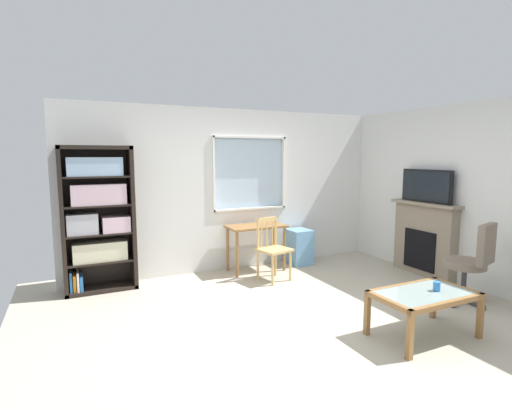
{
  "coord_description": "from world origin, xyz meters",
  "views": [
    {
      "loc": [
        -2.31,
        -3.48,
        1.79
      ],
      "look_at": [
        -0.17,
        0.96,
        1.16
      ],
      "focal_mm": 27.36,
      "sensor_mm": 36.0,
      "label": 1
    }
  ],
  "objects_px": {
    "bookshelf": "(98,215)",
    "office_chair": "(473,259)",
    "tv": "(426,186)",
    "fireplace": "(424,239)",
    "wooden_chair": "(273,248)",
    "sippy_cup": "(437,286)",
    "plastic_drawer_unit": "(299,247)",
    "desk_under_window": "(256,233)",
    "coffee_table": "(424,299)"
  },
  "relations": [
    {
      "from": "coffee_table",
      "to": "fireplace",
      "type": "bearing_deg",
      "value": 41.23
    },
    {
      "from": "desk_under_window",
      "to": "wooden_chair",
      "type": "xyz_separation_m",
      "value": [
        0.02,
        -0.51,
        -0.13
      ]
    },
    {
      "from": "bookshelf",
      "to": "coffee_table",
      "type": "distance_m",
      "value": 4.03
    },
    {
      "from": "tv",
      "to": "office_chair",
      "type": "bearing_deg",
      "value": -110.81
    },
    {
      "from": "plastic_drawer_unit",
      "to": "fireplace",
      "type": "bearing_deg",
      "value": -44.47
    },
    {
      "from": "plastic_drawer_unit",
      "to": "sippy_cup",
      "type": "xyz_separation_m",
      "value": [
        -0.15,
        -2.81,
        0.21
      ]
    },
    {
      "from": "bookshelf",
      "to": "fireplace",
      "type": "relative_size",
      "value": 1.73
    },
    {
      "from": "desk_under_window",
      "to": "plastic_drawer_unit",
      "type": "distance_m",
      "value": 0.87
    },
    {
      "from": "plastic_drawer_unit",
      "to": "sippy_cup",
      "type": "height_order",
      "value": "plastic_drawer_unit"
    },
    {
      "from": "office_chair",
      "to": "bookshelf",
      "type": "bearing_deg",
      "value": 148.21
    },
    {
      "from": "plastic_drawer_unit",
      "to": "office_chair",
      "type": "distance_m",
      "value": 2.61
    },
    {
      "from": "office_chair",
      "to": "wooden_chair",
      "type": "bearing_deg",
      "value": 132.96
    },
    {
      "from": "desk_under_window",
      "to": "bookshelf",
      "type": "bearing_deg",
      "value": 177.28
    },
    {
      "from": "fireplace",
      "to": "tv",
      "type": "relative_size",
      "value": 1.29
    },
    {
      "from": "tv",
      "to": "sippy_cup",
      "type": "relative_size",
      "value": 9.55
    },
    {
      "from": "fireplace",
      "to": "tv",
      "type": "distance_m",
      "value": 0.79
    },
    {
      "from": "bookshelf",
      "to": "desk_under_window",
      "type": "height_order",
      "value": "bookshelf"
    },
    {
      "from": "desk_under_window",
      "to": "coffee_table",
      "type": "distance_m",
      "value": 2.8
    },
    {
      "from": "desk_under_window",
      "to": "coffee_table",
      "type": "bearing_deg",
      "value": -79.25
    },
    {
      "from": "office_chair",
      "to": "fireplace",
      "type": "bearing_deg",
      "value": 68.36
    },
    {
      "from": "plastic_drawer_unit",
      "to": "coffee_table",
      "type": "relative_size",
      "value": 0.58
    },
    {
      "from": "desk_under_window",
      "to": "sippy_cup",
      "type": "distance_m",
      "value": 2.84
    },
    {
      "from": "office_chair",
      "to": "sippy_cup",
      "type": "relative_size",
      "value": 11.11
    },
    {
      "from": "bookshelf",
      "to": "plastic_drawer_unit",
      "type": "relative_size",
      "value": 3.33
    },
    {
      "from": "desk_under_window",
      "to": "wooden_chair",
      "type": "bearing_deg",
      "value": -88.31
    },
    {
      "from": "fireplace",
      "to": "coffee_table",
      "type": "bearing_deg",
      "value": -138.77
    },
    {
      "from": "fireplace",
      "to": "coffee_table",
      "type": "distance_m",
      "value": 2.21
    },
    {
      "from": "bookshelf",
      "to": "desk_under_window",
      "type": "distance_m",
      "value": 2.3
    },
    {
      "from": "bookshelf",
      "to": "tv",
      "type": "bearing_deg",
      "value": -17.53
    },
    {
      "from": "tv",
      "to": "sippy_cup",
      "type": "xyz_separation_m",
      "value": [
        -1.5,
        -1.48,
        -0.84
      ]
    },
    {
      "from": "coffee_table",
      "to": "desk_under_window",
      "type": "bearing_deg",
      "value": 100.75
    },
    {
      "from": "desk_under_window",
      "to": "tv",
      "type": "relative_size",
      "value": 1.05
    },
    {
      "from": "bookshelf",
      "to": "plastic_drawer_unit",
      "type": "distance_m",
      "value": 3.16
    },
    {
      "from": "bookshelf",
      "to": "tv",
      "type": "distance_m",
      "value": 4.65
    },
    {
      "from": "plastic_drawer_unit",
      "to": "fireplace",
      "type": "distance_m",
      "value": 1.93
    },
    {
      "from": "fireplace",
      "to": "tv",
      "type": "xyz_separation_m",
      "value": [
        -0.02,
        0.0,
        0.79
      ]
    },
    {
      "from": "sippy_cup",
      "to": "plastic_drawer_unit",
      "type": "bearing_deg",
      "value": 86.85
    },
    {
      "from": "tv",
      "to": "office_chair",
      "type": "height_order",
      "value": "tv"
    },
    {
      "from": "sippy_cup",
      "to": "office_chair",
      "type": "bearing_deg",
      "value": 19.74
    },
    {
      "from": "office_chair",
      "to": "plastic_drawer_unit",
      "type": "bearing_deg",
      "value": 111.02
    },
    {
      "from": "tv",
      "to": "coffee_table",
      "type": "relative_size",
      "value": 0.86
    },
    {
      "from": "desk_under_window",
      "to": "fireplace",
      "type": "relative_size",
      "value": 0.81
    },
    {
      "from": "wooden_chair",
      "to": "sippy_cup",
      "type": "xyz_separation_m",
      "value": [
        0.65,
        -2.25,
        0.04
      ]
    },
    {
      "from": "bookshelf",
      "to": "tv",
      "type": "relative_size",
      "value": 2.23
    },
    {
      "from": "bookshelf",
      "to": "tv",
      "type": "height_order",
      "value": "bookshelf"
    },
    {
      "from": "tv",
      "to": "desk_under_window",
      "type": "bearing_deg",
      "value": 149.19
    },
    {
      "from": "bookshelf",
      "to": "office_chair",
      "type": "bearing_deg",
      "value": -31.79
    },
    {
      "from": "wooden_chair",
      "to": "sippy_cup",
      "type": "bearing_deg",
      "value": -73.99
    },
    {
      "from": "wooden_chair",
      "to": "plastic_drawer_unit",
      "type": "height_order",
      "value": "wooden_chair"
    },
    {
      "from": "wooden_chair",
      "to": "office_chair",
      "type": "distance_m",
      "value": 2.54
    }
  ]
}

